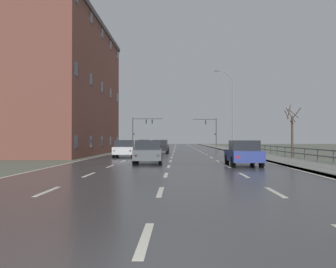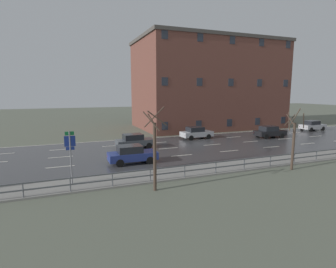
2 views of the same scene
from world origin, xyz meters
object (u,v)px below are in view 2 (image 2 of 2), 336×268
(car_far_left, at_px, (132,154))
(car_near_right, at_px, (312,125))
(highway_sign, at_px, (70,151))
(car_near_left, at_px, (270,132))
(car_distant, at_px, (196,133))
(car_far_right, at_px, (135,141))
(brick_building, at_px, (207,84))

(car_far_left, bearing_deg, car_near_right, 105.58)
(highway_sign, distance_m, car_near_left, 26.89)
(highway_sign, relative_size, car_distant, 0.86)
(highway_sign, distance_m, car_distant, 20.09)
(highway_sign, distance_m, car_near_right, 38.14)
(car_near_right, bearing_deg, car_far_left, -75.38)
(car_far_right, bearing_deg, highway_sign, -36.56)
(car_far_right, distance_m, car_near_right, 29.39)
(brick_building, bearing_deg, highway_sign, -44.78)
(car_near_left, distance_m, car_near_right, 11.32)
(car_far_left, xyz_separation_m, brick_building, (-19.27, 18.03, 6.44))
(highway_sign, xyz_separation_m, car_near_right, (-12.67, 35.94, -1.50))
(car_distant, bearing_deg, car_far_left, -53.00)
(highway_sign, xyz_separation_m, car_distant, (-12.61, 15.57, -1.50))
(car_far_right, distance_m, brick_building, 22.04)
(highway_sign, relative_size, car_far_right, 0.86)
(car_near_right, xyz_separation_m, car_far_left, (8.78, -30.99, 0.00))
(brick_building, bearing_deg, car_distant, -35.11)
(car_near_left, xyz_separation_m, car_far_left, (5.94, -20.03, 0.00))
(car_far_left, distance_m, brick_building, 27.17)
(car_near_right, bearing_deg, car_distant, -91.02)
(car_far_right, xyz_separation_m, brick_building, (-13.37, 16.29, 6.44))
(car_far_left, bearing_deg, highway_sign, -52.08)
(car_far_right, relative_size, car_distant, 1.00)
(highway_sign, xyz_separation_m, car_near_left, (-9.83, 24.98, -1.50))
(car_distant, bearing_deg, brick_building, 142.47)
(car_far_left, bearing_deg, car_distant, 129.18)
(car_near_right, xyz_separation_m, car_distant, (0.06, -20.38, 0.00))
(car_near_left, relative_size, car_far_left, 1.01)
(highway_sign, bearing_deg, car_far_left, 128.15)
(highway_sign, bearing_deg, car_near_left, 111.48)
(car_distant, bearing_deg, car_far_right, -74.81)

